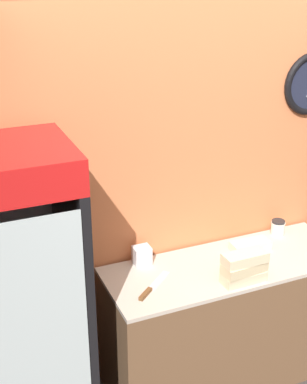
{
  "coord_description": "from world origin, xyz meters",
  "views": [
    {
      "loc": [
        -1.61,
        -1.68,
        2.69
      ],
      "look_at": [
        -0.5,
        0.91,
        1.46
      ],
      "focal_mm": 50.0,
      "sensor_mm": 36.0,
      "label": 1
    }
  ],
  "objects_px": {
    "sandwich_stack_middle": "(244,267)",
    "condiment_jar": "(278,227)",
    "chefs_knife": "(150,289)",
    "sandwich_stack_bottom": "(244,277)",
    "sandwich_flat_left": "(250,245)",
    "sandwich_stack_top": "(245,258)",
    "napkin_dispenser": "(142,255)",
    "beverage_cooler": "(12,296)"
  },
  "relations": [
    {
      "from": "sandwich_stack_bottom",
      "to": "condiment_jar",
      "type": "bearing_deg",
      "value": 38.03
    },
    {
      "from": "sandwich_stack_top",
      "to": "sandwich_stack_middle",
      "type": "bearing_deg",
      "value": 0.0
    },
    {
      "from": "sandwich_stack_bottom",
      "to": "sandwich_flat_left",
      "type": "bearing_deg",
      "value": 51.96
    },
    {
      "from": "sandwich_stack_middle",
      "to": "condiment_jar",
      "type": "xyz_separation_m",
      "value": [
        0.55,
        0.43,
        -0.05
      ]
    },
    {
      "from": "sandwich_flat_left",
      "to": "napkin_dispenser",
      "type": "relative_size",
      "value": 2.28
    },
    {
      "from": "sandwich_flat_left",
      "to": "napkin_dispenser",
      "type": "xyz_separation_m",
      "value": [
        -0.74,
        0.11,
        0.03
      ]
    },
    {
      "from": "sandwich_flat_left",
      "to": "napkin_dispenser",
      "type": "height_order",
      "value": "napkin_dispenser"
    },
    {
      "from": "sandwich_stack_bottom",
      "to": "sandwich_stack_middle",
      "type": "xyz_separation_m",
      "value": [
        0.0,
        0.0,
        0.07
      ]
    },
    {
      "from": "sandwich_stack_top",
      "to": "chefs_knife",
      "type": "xyz_separation_m",
      "value": [
        -0.55,
        0.14,
        -0.16
      ]
    },
    {
      "from": "beverage_cooler",
      "to": "condiment_jar",
      "type": "distance_m",
      "value": 1.9
    },
    {
      "from": "napkin_dispenser",
      "to": "chefs_knife",
      "type": "bearing_deg",
      "value": -102.65
    },
    {
      "from": "sandwich_stack_bottom",
      "to": "sandwich_stack_top",
      "type": "xyz_separation_m",
      "value": [
        -0.0,
        0.0,
        0.13
      ]
    },
    {
      "from": "beverage_cooler",
      "to": "sandwich_stack_bottom",
      "type": "distance_m",
      "value": 1.35
    },
    {
      "from": "sandwich_stack_top",
      "to": "sandwich_flat_left",
      "type": "bearing_deg",
      "value": 51.96
    },
    {
      "from": "sandwich_stack_middle",
      "to": "sandwich_stack_top",
      "type": "distance_m",
      "value": 0.07
    },
    {
      "from": "sandwich_stack_middle",
      "to": "sandwich_stack_top",
      "type": "xyz_separation_m",
      "value": [
        -0.0,
        0.0,
        0.07
      ]
    },
    {
      "from": "sandwich_stack_top",
      "to": "chefs_knife",
      "type": "bearing_deg",
      "value": 166.22
    },
    {
      "from": "sandwich_flat_left",
      "to": "sandwich_stack_bottom",
      "type": "bearing_deg",
      "value": -128.04
    },
    {
      "from": "chefs_knife",
      "to": "sandwich_flat_left",
      "type": "bearing_deg",
      "value": 12.92
    },
    {
      "from": "beverage_cooler",
      "to": "sandwich_stack_middle",
      "type": "xyz_separation_m",
      "value": [
        1.33,
        -0.2,
        -0.03
      ]
    },
    {
      "from": "beverage_cooler",
      "to": "sandwich_flat_left",
      "type": "bearing_deg",
      "value": 4.35
    },
    {
      "from": "sandwich_stack_bottom",
      "to": "sandwich_flat_left",
      "type": "height_order",
      "value": "sandwich_stack_bottom"
    },
    {
      "from": "beverage_cooler",
      "to": "sandwich_stack_bottom",
      "type": "bearing_deg",
      "value": -8.52
    },
    {
      "from": "sandwich_stack_middle",
      "to": "condiment_jar",
      "type": "relative_size",
      "value": 2.65
    },
    {
      "from": "beverage_cooler",
      "to": "sandwich_stack_bottom",
      "type": "xyz_separation_m",
      "value": [
        1.33,
        -0.2,
        -0.1
      ]
    },
    {
      "from": "condiment_jar",
      "to": "sandwich_flat_left",
      "type": "bearing_deg",
      "value": -159.96
    },
    {
      "from": "sandwich_stack_middle",
      "to": "chefs_knife",
      "type": "height_order",
      "value": "sandwich_stack_middle"
    },
    {
      "from": "sandwich_stack_top",
      "to": "sandwich_flat_left",
      "type": "relative_size",
      "value": 1.0
    },
    {
      "from": "sandwich_stack_bottom",
      "to": "sandwich_flat_left",
      "type": "relative_size",
      "value": 1.0
    },
    {
      "from": "condiment_jar",
      "to": "napkin_dispenser",
      "type": "xyz_separation_m",
      "value": [
        -1.03,
        0.0,
        0.01
      ]
    },
    {
      "from": "sandwich_stack_middle",
      "to": "beverage_cooler",
      "type": "bearing_deg",
      "value": 171.48
    },
    {
      "from": "sandwich_stack_middle",
      "to": "sandwich_stack_top",
      "type": "relative_size",
      "value": 1.02
    },
    {
      "from": "beverage_cooler",
      "to": "condiment_jar",
      "type": "relative_size",
      "value": 17.86
    },
    {
      "from": "chefs_knife",
      "to": "condiment_jar",
      "type": "xyz_separation_m",
      "value": [
        1.1,
        0.29,
        0.04
      ]
    },
    {
      "from": "sandwich_flat_left",
      "to": "condiment_jar",
      "type": "height_order",
      "value": "condiment_jar"
    },
    {
      "from": "sandwich_stack_middle",
      "to": "condiment_jar",
      "type": "distance_m",
      "value": 0.7
    },
    {
      "from": "sandwich_stack_middle",
      "to": "sandwich_flat_left",
      "type": "distance_m",
      "value": 0.41
    },
    {
      "from": "sandwich_stack_bottom",
      "to": "chefs_knife",
      "type": "relative_size",
      "value": 0.96
    },
    {
      "from": "beverage_cooler",
      "to": "sandwich_stack_bottom",
      "type": "height_order",
      "value": "beverage_cooler"
    },
    {
      "from": "chefs_knife",
      "to": "napkin_dispenser",
      "type": "xyz_separation_m",
      "value": [
        0.07,
        0.3,
        0.05
      ]
    },
    {
      "from": "sandwich_stack_bottom",
      "to": "chefs_knife",
      "type": "xyz_separation_m",
      "value": [
        -0.55,
        0.14,
        -0.02
      ]
    },
    {
      "from": "sandwich_stack_middle",
      "to": "sandwich_stack_top",
      "type": "bearing_deg",
      "value": 180.0
    }
  ]
}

